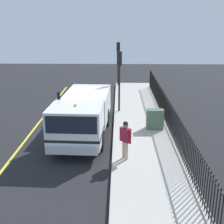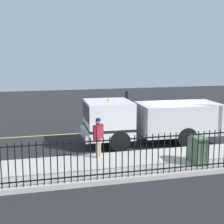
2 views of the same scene
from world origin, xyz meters
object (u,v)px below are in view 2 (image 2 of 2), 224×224
object	(u,v)px
worker_standing	(98,133)
utility_cabinet	(198,150)
work_truck	(145,118)
traffic_cone	(161,126)

from	to	relation	value
worker_standing	utility_cabinet	distance (m)	4.00
worker_standing	work_truck	bearing A→B (deg)	-7.46
work_truck	worker_standing	size ratio (longest dim) A/B	4.12
work_truck	traffic_cone	bearing A→B (deg)	-37.03
work_truck	utility_cabinet	bearing A→B (deg)	-165.46
worker_standing	utility_cabinet	size ratio (longest dim) A/B	1.57
worker_standing	traffic_cone	size ratio (longest dim) A/B	2.67
worker_standing	utility_cabinet	bearing A→B (deg)	-68.71
work_truck	utility_cabinet	size ratio (longest dim) A/B	6.46
utility_cabinet	traffic_cone	world-z (taller)	utility_cabinet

